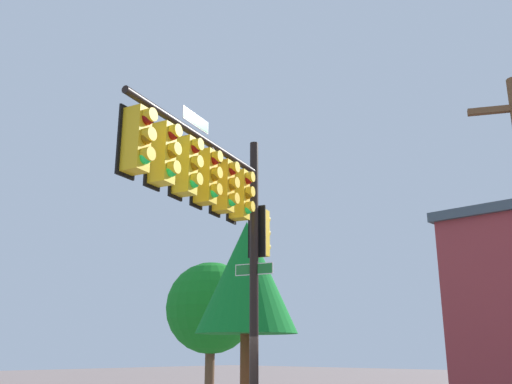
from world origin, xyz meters
TOP-DOWN VIEW (x-y plane):
  - signal_pole_assembly at (1.72, 0.55)m, footprint 5.33×2.08m
  - tree_near at (-8.05, -9.95)m, footprint 4.00×4.00m
  - tree_mid at (-4.38, -4.34)m, footprint 3.37×3.37m

SIDE VIEW (x-z plane):
  - tree_near at x=-8.05m, z-range 1.02..7.09m
  - tree_mid at x=-4.38m, z-range 1.34..7.83m
  - signal_pole_assembly at x=1.72m, z-range 1.61..8.63m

